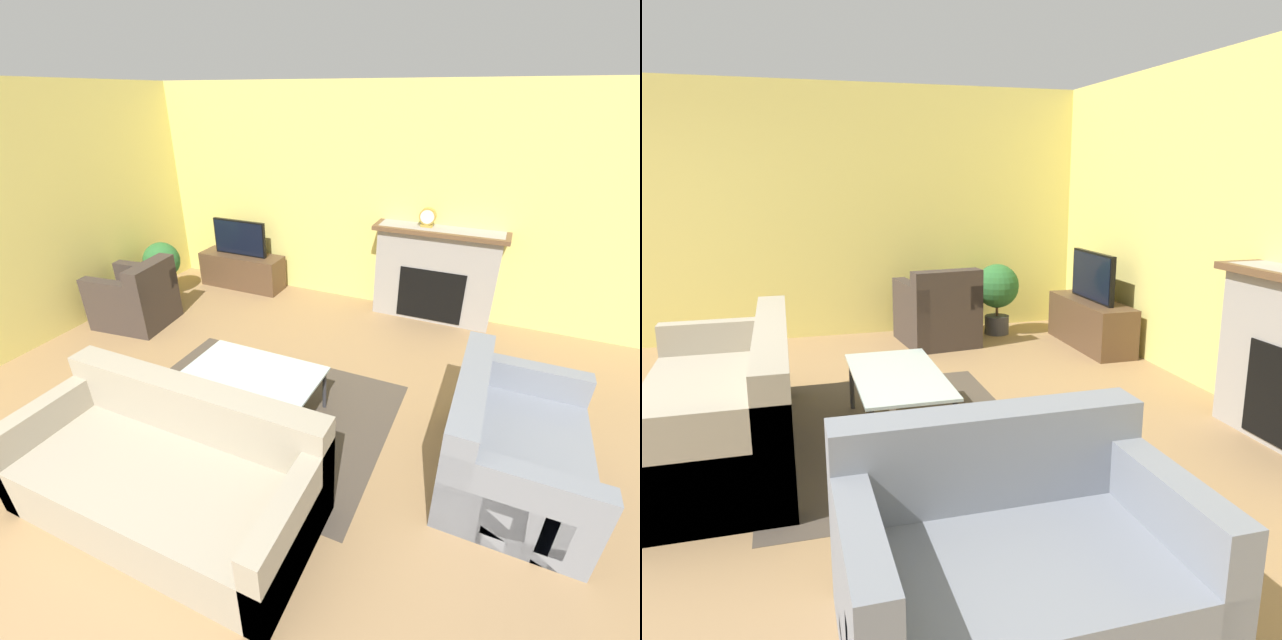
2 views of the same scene
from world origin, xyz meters
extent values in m
cube|color=#EADB72|center=(0.00, 4.75, 1.35)|extent=(8.70, 0.06, 2.70)
cube|color=#EADB72|center=(-2.88, 2.36, 1.35)|extent=(0.06, 7.72, 2.70)
cube|color=#4C4238|center=(0.01, 2.05, 0.00)|extent=(2.37, 1.80, 0.00)
cube|color=#9E9993|center=(1.09, 4.55, 0.58)|extent=(1.43, 0.32, 1.16)
cube|color=black|center=(1.09, 4.39, 0.36)|extent=(0.79, 0.01, 0.65)
cube|color=brown|center=(1.09, 4.52, 1.13)|extent=(1.55, 0.38, 0.05)
cube|color=brown|center=(-1.64, 4.43, 0.24)|extent=(1.23, 0.41, 0.49)
cube|color=black|center=(-1.64, 4.43, 0.74)|extent=(0.82, 0.05, 0.50)
cube|color=black|center=(-1.64, 4.41, 0.74)|extent=(0.78, 0.01, 0.46)
cube|color=#9E937F|center=(0.01, 0.91, 0.21)|extent=(2.07, 0.94, 0.42)
cube|color=#9E937F|center=(0.01, 1.28, 0.62)|extent=(2.07, 0.20, 0.40)
cube|color=#9E937F|center=(-0.95, 0.91, 0.33)|extent=(0.14, 0.94, 0.66)
cube|color=#9E937F|center=(0.98, 0.91, 0.33)|extent=(0.14, 0.94, 0.66)
cube|color=gray|center=(2.15, 2.16, 0.21)|extent=(0.94, 1.31, 0.42)
cube|color=gray|center=(1.77, 2.16, 0.62)|extent=(0.20, 1.31, 0.40)
cube|color=gray|center=(2.15, 1.57, 0.33)|extent=(0.94, 0.14, 0.66)
cube|color=gray|center=(2.15, 2.75, 0.33)|extent=(0.94, 0.14, 0.66)
cube|color=#3D332D|center=(-2.24, 2.92, 0.21)|extent=(0.91, 0.80, 0.42)
cube|color=#3D332D|center=(-1.92, 2.96, 0.62)|extent=(0.28, 0.73, 0.40)
cube|color=#3D332D|center=(-2.27, 3.21, 0.33)|extent=(0.85, 0.23, 0.66)
cube|color=#3D332D|center=(-2.21, 2.64, 0.33)|extent=(0.85, 0.23, 0.66)
cylinder|color=#333338|center=(-0.53, 1.83, 0.20)|extent=(0.04, 0.04, 0.41)
cylinder|color=#333338|center=(0.56, 1.83, 0.20)|extent=(0.04, 0.04, 0.41)
cylinder|color=#333338|center=(-0.53, 2.35, 0.20)|extent=(0.04, 0.04, 0.41)
cylinder|color=#333338|center=(0.56, 2.35, 0.20)|extent=(0.04, 0.04, 0.41)
cube|color=silver|center=(0.01, 2.09, 0.42)|extent=(1.17, 0.60, 0.02)
cylinder|color=#47474C|center=(-2.41, 3.66, 0.10)|extent=(0.27, 0.27, 0.21)
cylinder|color=#4C3823|center=(-2.41, 3.66, 0.28)|extent=(0.03, 0.03, 0.15)
sphere|color=#2D6B33|center=(-2.41, 3.66, 0.55)|extent=(0.49, 0.49, 0.49)
cube|color=#B79338|center=(0.92, 4.55, 1.17)|extent=(0.14, 0.07, 0.03)
cylinder|color=#B79338|center=(0.92, 4.55, 1.28)|extent=(0.19, 0.07, 0.19)
cylinder|color=white|center=(0.92, 4.52, 1.28)|extent=(0.16, 0.00, 0.16)
camera|label=1|loc=(1.77, -0.50, 2.56)|focal=24.00mm
camera|label=2|loc=(4.05, 1.38, 1.76)|focal=35.00mm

